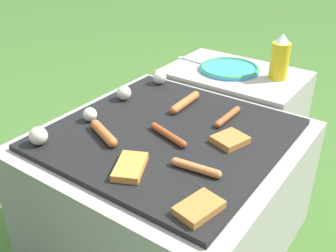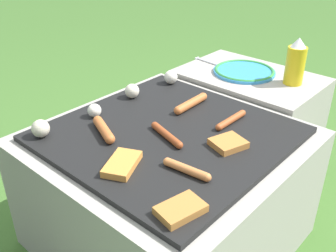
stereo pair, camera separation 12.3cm
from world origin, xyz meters
The scene contains 15 objects.
ground_plane centered at (0.00, 0.00, 0.00)m, with size 14.00×14.00×0.00m, color #3D6628.
grill centered at (0.00, 0.00, 0.22)m, with size 0.78×0.78×0.45m.
side_ledge centered at (0.60, 0.06, 0.22)m, with size 0.39×0.59×0.45m.
sausage_front_center centered at (-0.13, -0.19, 0.46)m, with size 0.04×0.15×0.02m.
sausage_back_center centered at (-0.14, 0.14, 0.46)m, with size 0.08×0.15×0.03m.
sausage_front_left centered at (0.19, 0.06, 0.46)m, with size 0.18×0.03×0.03m.
sausage_back_right centered at (0.18, -0.12, 0.46)m, with size 0.16×0.02×0.02m.
sausage_back_left centered at (-0.03, -0.02, 0.46)m, with size 0.06×0.16×0.02m.
bread_slice_center centered at (0.05, -0.19, 0.46)m, with size 0.12×0.11×0.02m.
bread_slice_left centered at (-0.23, -0.04, 0.46)m, with size 0.15×0.12×0.02m.
bread_slice_right centered at (-0.26, -0.28, 0.46)m, with size 0.12×0.09×0.02m.
mushroom_row centered at (0.01, 0.26, 0.47)m, with size 0.64×0.07×0.06m.
plate_colorful centered at (0.60, 0.09, 0.46)m, with size 0.26×0.26×0.02m.
condiment_bottle centered at (0.63, -0.11, 0.54)m, with size 0.08×0.08×0.19m.
fork_utensil centered at (0.60, 0.28, 0.45)m, with size 0.03×0.18×0.01m.
Camera 2 is at (-0.81, -0.72, 1.07)m, focal length 42.00 mm.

